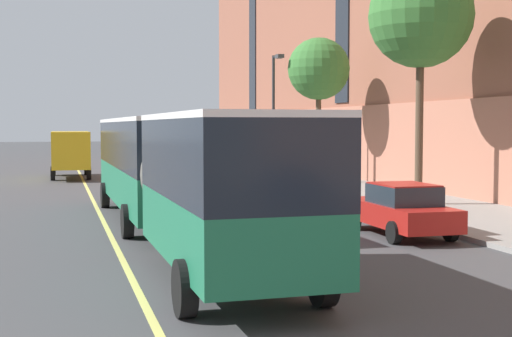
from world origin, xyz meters
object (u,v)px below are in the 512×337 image
parked_car_silver_0 (277,178)px  street_tree_far_uptown (421,16)px  street_lamp (275,105)px  fire_hydrant (394,203)px  parked_car_silver_3 (222,165)px  parked_car_red_1 (401,209)px  box_truck (70,151)px  street_tree_far_downtown (319,70)px  city_bus (171,168)px

parked_car_silver_0 → street_tree_far_uptown: street_tree_far_uptown is taller
street_lamp → fire_hydrant: (-0.10, -14.75, -3.94)m
fire_hydrant → street_lamp: bearing=89.6°
parked_car_silver_0 → fire_hydrant: parked_car_silver_0 is taller
parked_car_silver_3 → parked_car_silver_0: bearing=-89.5°
parked_car_red_1 → box_truck: size_ratio=0.62×
street_lamp → parked_car_silver_0: bearing=-106.1°
street_tree_far_downtown → street_lamp: 3.09m
street_lamp → parked_car_silver_3: bearing=108.1°
street_tree_far_uptown → fire_hydrant: bearing=-134.2°
street_tree_far_downtown → parked_car_silver_3: bearing=120.4°
parked_car_silver_0 → fire_hydrant: size_ratio=6.53×
parked_car_silver_0 → parked_car_red_1: 12.97m
city_bus → parked_car_red_1: size_ratio=4.53×
parked_car_red_1 → street_lamp: (1.88, 18.78, 3.65)m
parked_car_silver_3 → box_truck: box_truck is taller
street_tree_far_uptown → parked_car_silver_3: bearing=102.3°
street_tree_far_downtown → street_lamp: bearing=150.1°
box_truck → street_tree_far_uptown: (13.00, -20.04, 5.86)m
parked_car_red_1 → street_tree_far_uptown: street_tree_far_uptown is taller
parked_car_red_1 → street_tree_far_uptown: 10.08m
parked_car_silver_0 → street_lamp: bearing=73.9°
city_bus → parked_car_red_1: city_bus is taller
street_tree_far_uptown → street_lamp: size_ratio=1.35×
city_bus → parked_car_silver_3: size_ratio=4.72×
parked_car_silver_0 → parked_car_red_1: size_ratio=1.04×
parked_car_silver_0 → parked_car_red_1: (-0.21, -12.97, -0.00)m
city_bus → street_tree_far_downtown: 19.73m
street_tree_far_downtown → fire_hydrant: size_ratio=10.96×
parked_car_silver_0 → street_tree_far_downtown: (3.80, 4.59, 5.52)m
street_tree_far_uptown → fire_hydrant: (-2.23, -2.29, -7.04)m
street_tree_far_uptown → street_lamp: street_tree_far_uptown is taller
parked_car_silver_3 → street_lamp: size_ratio=0.62×
city_bus → fire_hydrant: 8.90m
parked_car_silver_0 → parked_car_red_1: same height
city_bus → parked_car_silver_3: 23.70m
street_lamp → street_tree_far_downtown: bearing=-29.9°
street_tree_far_uptown → street_tree_far_downtown: (0.00, 11.23, -1.22)m
parked_car_red_1 → street_tree_far_downtown: bearing=77.1°
parked_car_silver_3 → street_lamp: street_lamp is taller
box_truck → fire_hydrant: size_ratio=10.07×
city_bus → street_tree_far_uptown: bearing=24.5°
parked_car_silver_0 → street_tree_far_uptown: 10.20m
fire_hydrant → parked_car_red_1: bearing=-113.8°
parked_car_red_1 → fire_hydrant: 4.42m
box_truck → street_tree_far_uptown: bearing=-57.0°
box_truck → fire_hydrant: 24.82m
parked_car_silver_0 → parked_car_red_1: bearing=-90.9°
parked_car_silver_3 → street_tree_far_uptown: 19.48m
parked_car_silver_0 → city_bus: bearing=-120.7°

